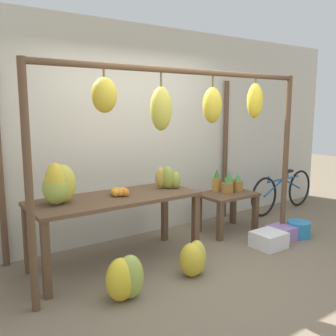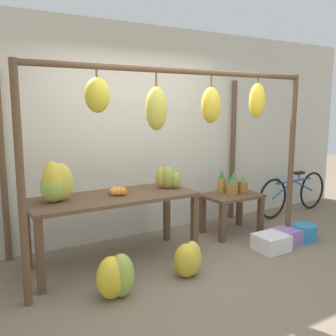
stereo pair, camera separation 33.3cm
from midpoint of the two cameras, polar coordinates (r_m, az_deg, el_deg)
name	(u,v)px [view 1 (the left image)]	position (r m, az deg, el deg)	size (l,w,h in m)	color
ground_plane	(208,276)	(4.05, 3.64, -16.20)	(20.00, 20.00, 0.00)	#756651
shop_wall_back	(130,133)	(5.01, -7.68, 5.30)	(8.00, 0.08, 2.80)	beige
stall_awning	(176,123)	(4.11, -1.06, 6.85)	(3.37, 1.28, 2.13)	brown
display_table_main	(115,206)	(4.18, -10.29, -5.67)	(1.85, 0.74, 0.78)	brown
display_table_side	(227,202)	(5.29, 7.25, -5.14)	(0.77, 0.54, 0.55)	brown
banana_pile_on_table	(58,185)	(3.94, -18.77, -2.52)	(0.37, 0.31, 0.43)	gold
orange_pile	(120,192)	(4.18, -9.60, -3.61)	(0.21, 0.28, 0.10)	orange
pineapple_cluster	(228,184)	(5.28, 7.31, -2.43)	(0.36, 0.34, 0.33)	#B27F38
banana_pile_ground_left	(125,278)	(3.58, -9.34, -16.29)	(0.39, 0.31, 0.42)	#9EB247
banana_pile_ground_right	(194,259)	(3.99, 1.50, -13.71)	(0.38, 0.33, 0.37)	gold
fruit_crate_white	(269,240)	(4.88, 13.20, -10.62)	(0.38, 0.34, 0.20)	silver
blue_bucket	(298,229)	(5.37, 17.59, -8.89)	(0.31, 0.31, 0.21)	teal
parked_bicycle	(283,191)	(6.55, 15.71, -3.44)	(1.66, 0.16, 0.69)	black
papaya_pile	(167,178)	(4.46, -2.24, -1.56)	(0.31, 0.26, 0.27)	#93A33D
fruit_crate_purple	(281,233)	(5.20, 15.08, -9.57)	(0.34, 0.31, 0.18)	#9970B7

